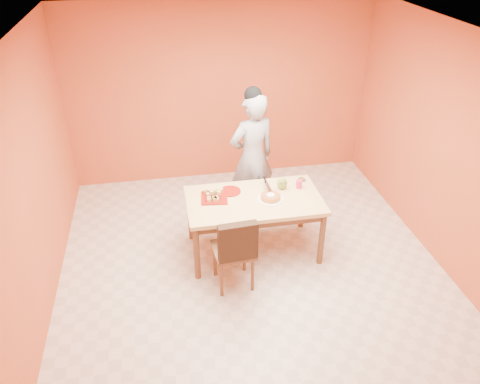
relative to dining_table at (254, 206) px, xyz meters
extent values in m
plane|color=beige|center=(-0.09, -0.44, -0.67)|extent=(5.00, 5.00, 0.00)
plane|color=white|center=(-0.09, -0.44, 2.03)|extent=(5.00, 5.00, 0.00)
plane|color=#D25030|center=(-0.09, 2.06, 0.68)|extent=(4.50, 0.00, 4.50)
plane|color=#D25030|center=(-2.34, -0.44, 0.68)|extent=(0.00, 5.00, 5.00)
plane|color=#D25030|center=(2.16, -0.44, 0.68)|extent=(0.00, 5.00, 5.00)
cube|color=#F2DC7E|center=(0.00, 0.00, 0.07)|extent=(1.60, 0.90, 0.05)
cube|color=brown|center=(0.00, 0.00, -0.01)|extent=(1.48, 0.78, 0.10)
cylinder|color=brown|center=(-0.74, -0.39, -0.31)|extent=(0.07, 0.07, 0.71)
cylinder|color=brown|center=(-0.74, 0.39, -0.31)|extent=(0.07, 0.07, 0.71)
cylinder|color=brown|center=(0.74, -0.39, -0.31)|extent=(0.07, 0.07, 0.71)
cylinder|color=brown|center=(0.74, 0.39, -0.31)|extent=(0.07, 0.07, 0.71)
imported|color=#959597|center=(0.14, 0.82, 0.22)|extent=(0.74, 0.59, 1.77)
cube|color=maroon|center=(-0.46, 0.10, 0.10)|extent=(0.34, 0.34, 0.02)
cylinder|color=maroon|center=(-0.25, 0.21, 0.10)|extent=(0.30, 0.30, 0.02)
cylinder|color=white|center=(0.19, -0.05, 0.10)|extent=(0.39, 0.39, 0.01)
cylinder|color=#BF7C31|center=(0.19, -0.05, 0.13)|extent=(0.30, 0.30, 0.05)
cube|color=silver|center=(0.20, 0.13, 0.17)|extent=(0.05, 0.23, 0.01)
ellipsoid|color=olive|center=(0.38, 0.16, 0.17)|extent=(0.15, 0.14, 0.16)
cylinder|color=#DA205E|center=(0.59, 0.15, 0.15)|extent=(0.07, 0.07, 0.10)
cylinder|color=#38230F|center=(0.68, 0.32, 0.11)|extent=(0.12, 0.12, 0.03)
camera|label=1|loc=(-1.01, -4.57, 3.03)|focal=35.00mm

